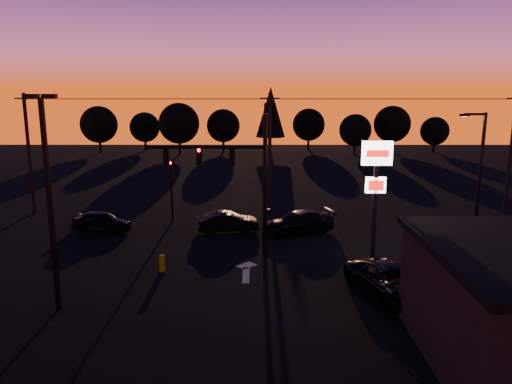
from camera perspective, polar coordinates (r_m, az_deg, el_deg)
ground at (r=24.87m, az=-2.37°, el=-10.32°), size 120.00×120.00×0.00m
lane_arrow at (r=26.40m, az=-1.11°, el=-8.95°), size 1.20×3.10×0.01m
traffic_signal_mast at (r=27.39m, az=-2.31°, el=2.51°), size 6.79×0.52×8.58m
secondary_signal at (r=35.62m, az=-9.68°, el=1.15°), size 0.30×0.31×4.35m
parking_lot_light at (r=22.14m, az=-22.62°, el=0.22°), size 1.25×0.30×9.14m
pylon_sign at (r=25.61m, az=13.54°, el=1.48°), size 1.50×0.28×6.80m
streetlight at (r=31.66m, az=24.08°, el=1.81°), size 1.55×0.35×8.00m
utility_pole_0 at (r=41.03m, az=-24.52°, el=4.10°), size 1.40×0.26×9.00m
utility_pole_1 at (r=37.33m, az=1.57°, el=4.49°), size 1.40×0.26×9.00m
utility_pole_2 at (r=41.85m, az=27.10°, el=4.00°), size 1.40×0.26×9.00m
power_wires at (r=37.02m, az=1.60°, el=10.60°), size 36.00×1.22×0.07m
bollard at (r=26.60m, az=-10.66°, el=-8.00°), size 0.29×0.29×0.88m
tree_0 at (r=76.74m, az=-17.52°, el=7.36°), size 5.36×5.36×6.74m
tree_1 at (r=78.12m, az=-12.60°, el=7.23°), size 4.54×4.54×5.71m
tree_2 at (r=72.03m, az=-8.79°, el=7.76°), size 5.77×5.78×7.26m
tree_3 at (r=75.38m, az=-3.76°, el=7.57°), size 4.95×4.95×6.22m
tree_4 at (r=72.11m, az=1.68°, el=9.13°), size 4.18×4.18×9.50m
tree_5 at (r=77.62m, az=6.05°, el=7.65°), size 4.95×4.95×6.22m
tree_6 at (r=72.60m, az=11.27°, el=6.96°), size 4.54×4.54×5.71m
tree_7 at (r=76.83m, az=15.30°, el=7.49°), size 5.36×5.36×6.74m
tree_8 at (r=77.73m, az=19.75°, el=6.57°), size 4.12×4.12×5.19m
car_left at (r=34.69m, az=-17.22°, el=-3.21°), size 4.28×2.74×1.36m
car_mid at (r=33.07m, az=-3.23°, el=-3.44°), size 4.22×2.05×1.33m
car_right at (r=32.89m, az=4.81°, el=-3.47°), size 5.28×3.60×1.42m
suv_parked at (r=23.93m, az=15.10°, el=-9.81°), size 3.87×5.63×1.43m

